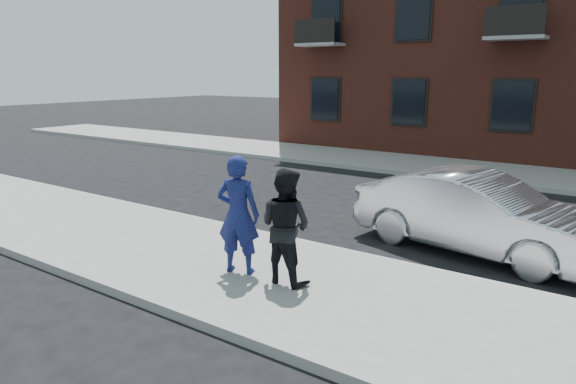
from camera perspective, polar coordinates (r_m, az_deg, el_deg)
The scene contains 8 objects.
ground at distance 8.28m, azimuth 2.79°, elevation -10.67°, with size 100.00×100.00×0.00m, color black.
near_sidewalk at distance 8.06m, azimuth 1.83°, elevation -10.78°, with size 50.00×3.50×0.15m, color gray.
near_curb at distance 9.51m, azimuth 7.78°, elevation -7.06°, with size 50.00×0.10×0.15m, color #999691.
far_sidewalk at distance 18.43m, azimuth 21.67°, elevation 2.02°, with size 50.00×3.50×0.15m, color gray.
far_curb at distance 16.71m, azimuth 20.23°, elevation 1.07°, with size 50.00×0.10×0.15m, color #999691.
silver_sedan at distance 10.26m, azimuth 20.26°, elevation -2.28°, with size 1.60×4.59×1.51m, color silver.
man_hoodie at distance 8.26m, azimuth -5.56°, elevation -2.52°, with size 0.82×0.67×1.94m.
man_peacoat at distance 7.87m, azimuth -0.29°, elevation -3.80°, with size 0.90×0.72×1.80m.
Camera 1 is at (3.98, -6.44, 3.35)m, focal length 32.00 mm.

